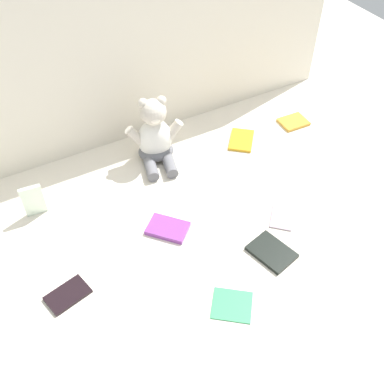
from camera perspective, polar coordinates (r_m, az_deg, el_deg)
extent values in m
plane|color=silver|center=(1.59, -1.99, -0.39)|extent=(3.20, 3.20, 0.00)
cube|color=silver|center=(1.65, -8.77, 17.82)|extent=(1.73, 0.03, 0.78)
ellipsoid|color=white|center=(1.69, -4.56, 6.49)|extent=(0.14, 0.12, 0.16)
ellipsoid|color=slate|center=(1.72, -4.43, 5.03)|extent=(0.15, 0.13, 0.06)
sphere|color=beige|center=(1.62, -4.77, 9.72)|extent=(0.11, 0.11, 0.09)
ellipsoid|color=white|center=(1.59, -4.52, 8.82)|extent=(0.04, 0.04, 0.03)
sphere|color=beige|center=(1.60, -6.06, 10.73)|extent=(0.04, 0.04, 0.03)
sphere|color=beige|center=(1.61, -3.77, 11.08)|extent=(0.04, 0.04, 0.03)
cylinder|color=beige|center=(1.66, -6.87, 6.77)|extent=(0.08, 0.05, 0.09)
cylinder|color=beige|center=(1.68, -2.31, 7.52)|extent=(0.08, 0.05, 0.09)
cylinder|color=slate|center=(1.66, -5.01, 2.82)|extent=(0.06, 0.10, 0.04)
cylinder|color=slate|center=(1.67, -2.71, 3.22)|extent=(0.06, 0.10, 0.04)
cube|color=black|center=(1.44, 9.72, -7.25)|extent=(0.13, 0.15, 0.01)
cube|color=gold|center=(1.94, 12.31, 8.38)|extent=(0.11, 0.09, 0.01)
cube|color=black|center=(1.38, -14.97, -12.07)|extent=(0.13, 0.10, 0.01)
cube|color=purple|center=(1.48, -2.99, -4.46)|extent=(0.15, 0.15, 0.02)
cube|color=gold|center=(1.81, 6.07, 6.34)|extent=(0.15, 0.15, 0.01)
cube|color=silver|center=(1.57, -18.85, -1.00)|extent=(0.07, 0.03, 0.13)
cube|color=#37985D|center=(1.33, 4.91, -13.59)|extent=(0.15, 0.15, 0.01)
cube|color=#9E8B97|center=(1.54, 10.97, -2.94)|extent=(0.12, 0.13, 0.01)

